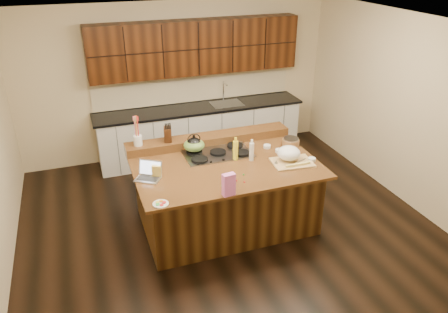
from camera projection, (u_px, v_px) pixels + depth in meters
name	position (u px, v px, depth m)	size (l,w,h in m)	color
room	(225.00, 133.00, 5.55)	(5.52, 5.02, 2.72)	black
island	(225.00, 193.00, 5.94)	(2.40, 1.60, 0.92)	black
back_ledge	(209.00, 139.00, 6.30)	(2.40, 0.30, 0.12)	black
cooktop	(218.00, 153.00, 5.98)	(0.92, 0.52, 0.05)	gray
back_counter	(199.00, 104.00, 7.68)	(3.70, 0.66, 2.40)	silver
kettle	(194.00, 144.00, 5.95)	(0.21, 0.21, 0.19)	black
green_bowl	(194.00, 145.00, 5.96)	(0.29, 0.29, 0.16)	#597E32
laptop	(149.00, 174.00, 5.37)	(0.38, 0.36, 0.21)	#B7B7BC
oil_bottle	(235.00, 150.00, 5.78)	(0.07, 0.07, 0.27)	yellow
vinegar_bottle	(252.00, 152.00, 5.77)	(0.06, 0.06, 0.25)	silver
wooden_tray	(290.00, 155.00, 5.74)	(0.56, 0.44, 0.21)	tan
ramekin_a	(312.00, 160.00, 5.79)	(0.10, 0.10, 0.04)	white
ramekin_b	(267.00, 146.00, 6.16)	(0.10, 0.10, 0.04)	white
ramekin_c	(279.00, 151.00, 6.04)	(0.10, 0.10, 0.04)	white
strainer_bowl	(291.00, 142.00, 6.24)	(0.24, 0.24, 0.09)	#996B3F
kitchen_timer	(276.00, 163.00, 5.68)	(0.08, 0.08, 0.07)	silver
pink_bag	(229.00, 185.00, 4.97)	(0.15, 0.08, 0.27)	#E86DC4
candy_plate	(161.00, 204.00, 4.84)	(0.18, 0.18, 0.01)	white
package_box	(157.00, 171.00, 5.39)	(0.11, 0.08, 0.15)	#E2BE50
utensil_crock	(138.00, 140.00, 5.94)	(0.12, 0.12, 0.14)	white
knife_block	(168.00, 134.00, 6.05)	(0.10, 0.16, 0.20)	black
gumdrop_0	(230.00, 181.00, 5.30)	(0.02, 0.02, 0.02)	red
gumdrop_1	(222.00, 186.00, 5.19)	(0.02, 0.02, 0.02)	#198C26
gumdrop_2	(237.00, 181.00, 5.31)	(0.02, 0.02, 0.02)	red
gumdrop_3	(223.00, 180.00, 5.32)	(0.02, 0.02, 0.02)	#198C26
gumdrop_4	(244.00, 182.00, 5.28)	(0.02, 0.02, 0.02)	red
gumdrop_5	(225.00, 183.00, 5.26)	(0.02, 0.02, 0.02)	#198C26
gumdrop_6	(225.00, 185.00, 5.20)	(0.02, 0.02, 0.02)	red
gumdrop_7	(244.00, 175.00, 5.44)	(0.02, 0.02, 0.02)	#198C26
gumdrop_8	(222.00, 186.00, 5.18)	(0.02, 0.02, 0.02)	red
gumdrop_9	(231.00, 180.00, 5.32)	(0.02, 0.02, 0.02)	#198C26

